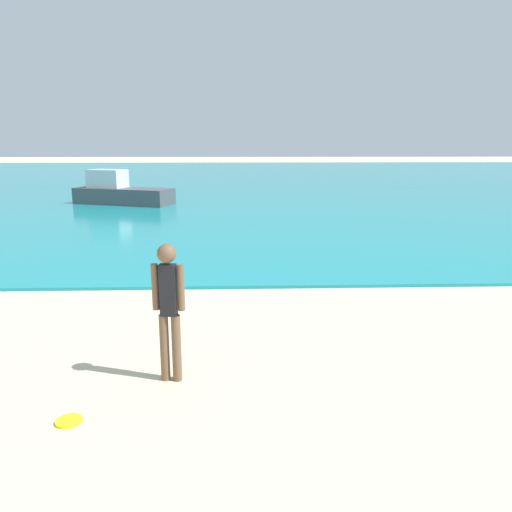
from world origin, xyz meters
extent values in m
cube|color=teal|center=(0.00, 40.15, 0.03)|extent=(160.00, 60.00, 0.06)
cylinder|color=brown|center=(-1.37, 6.60, 0.39)|extent=(0.10, 0.10, 0.78)
cylinder|color=brown|center=(-1.51, 6.62, 0.39)|extent=(0.10, 0.10, 0.78)
cube|color=black|center=(-1.44, 6.61, 1.07)|extent=(0.19, 0.13, 0.58)
sphere|color=brown|center=(-1.44, 6.61, 1.48)|extent=(0.21, 0.21, 0.21)
cylinder|color=brown|center=(-1.30, 6.59, 1.10)|extent=(0.08, 0.08, 0.52)
cylinder|color=brown|center=(-1.58, 6.63, 1.10)|extent=(0.08, 0.08, 0.52)
cylinder|color=yellow|center=(-2.32, 5.76, 0.01)|extent=(0.26, 0.26, 0.03)
cube|color=#4C4C51|center=(-5.66, 22.92, 0.41)|extent=(4.52, 2.81, 0.69)
cube|color=silver|center=(-6.38, 23.20, 1.14)|extent=(1.79, 1.45, 0.78)
camera|label=1|loc=(-0.65, 1.44, 2.64)|focal=34.39mm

